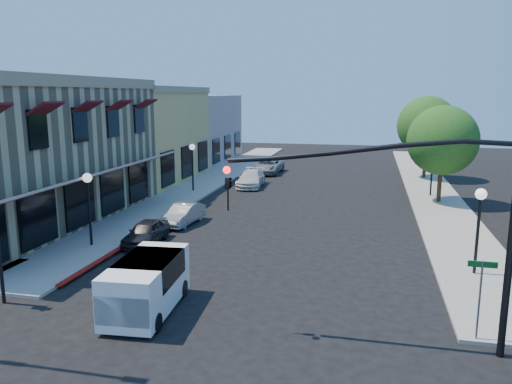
% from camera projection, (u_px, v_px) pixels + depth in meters
% --- Properties ---
extents(ground, '(120.00, 120.00, 0.00)m').
position_uv_depth(ground, '(209.00, 350.00, 14.20)').
color(ground, black).
rests_on(ground, ground).
extents(sidewalk_left, '(3.50, 50.00, 0.12)m').
position_uv_depth(sidewalk_left, '(211.00, 180.00, 41.93)').
color(sidewalk_left, gray).
rests_on(sidewalk_left, ground).
extents(sidewalk_right, '(3.50, 50.00, 0.12)m').
position_uv_depth(sidewalk_right, '(429.00, 189.00, 38.08)').
color(sidewalk_right, gray).
rests_on(sidewalk_right, ground).
extents(curb_red_strip, '(0.25, 10.00, 0.06)m').
position_uv_depth(curb_red_strip, '(123.00, 249.00, 23.37)').
color(curb_red_strip, maroon).
rests_on(curb_red_strip, ground).
extents(corner_brick_building, '(11.77, 18.20, 8.10)m').
position_uv_depth(corner_brick_building, '(3.00, 153.00, 27.35)').
color(corner_brick_building, tan).
rests_on(corner_brick_building, ground).
extents(yellow_stucco_building, '(10.00, 12.00, 7.60)m').
position_uv_depth(yellow_stucco_building, '(130.00, 135.00, 41.74)').
color(yellow_stucco_building, tan).
rests_on(yellow_stucco_building, ground).
extents(pink_stucco_building, '(10.00, 12.00, 7.00)m').
position_uv_depth(pink_stucco_building, '(182.00, 129.00, 53.27)').
color(pink_stucco_building, tan).
rests_on(pink_stucco_building, ground).
extents(street_tree_a, '(4.56, 4.56, 6.48)m').
position_uv_depth(street_tree_a, '(443.00, 140.00, 32.48)').
color(street_tree_a, '#392816').
rests_on(street_tree_a, ground).
extents(street_tree_b, '(4.94, 4.94, 7.02)m').
position_uv_depth(street_tree_b, '(427.00, 126.00, 41.98)').
color(street_tree_b, '#392816').
rests_on(street_tree_b, ground).
extents(signal_mast_arm, '(8.01, 0.39, 6.00)m').
position_uv_depth(signal_mast_arm, '(429.00, 209.00, 13.55)').
color(signal_mast_arm, black).
rests_on(signal_mast_arm, ground).
extents(street_name_sign, '(0.80, 0.06, 2.50)m').
position_uv_depth(street_name_sign, '(481.00, 288.00, 14.32)').
color(street_name_sign, '#595B5E').
rests_on(street_name_sign, ground).
extents(lamppost_left_near, '(0.44, 0.44, 3.57)m').
position_uv_depth(lamppost_left_near, '(88.00, 191.00, 23.20)').
color(lamppost_left_near, black).
rests_on(lamppost_left_near, ground).
extents(lamppost_left_far, '(0.44, 0.44, 3.57)m').
position_uv_depth(lamppost_left_far, '(192.00, 155.00, 36.58)').
color(lamppost_left_far, black).
rests_on(lamppost_left_far, ground).
extents(lamppost_right_near, '(0.44, 0.44, 3.57)m').
position_uv_depth(lamppost_right_near, '(480.00, 210.00, 19.45)').
color(lamppost_right_near, black).
rests_on(lamppost_right_near, ground).
extents(lamppost_right_far, '(0.44, 0.44, 3.57)m').
position_uv_depth(lamppost_right_far, '(433.00, 159.00, 34.75)').
color(lamppost_right_far, black).
rests_on(lamppost_right_far, ground).
extents(white_van, '(2.05, 4.18, 1.80)m').
position_uv_depth(white_van, '(146.00, 282.00, 16.49)').
color(white_van, white).
rests_on(white_van, ground).
extents(parked_car_a, '(1.37, 3.38, 1.15)m').
position_uv_depth(parked_car_a, '(146.00, 232.00, 24.16)').
color(parked_car_a, black).
rests_on(parked_car_a, ground).
extents(parked_car_b, '(1.56, 3.57, 1.14)m').
position_uv_depth(parked_car_b, '(183.00, 214.00, 27.80)').
color(parked_car_b, '#9C9EA1').
rests_on(parked_car_b, ground).
extents(parked_car_c, '(2.09, 4.56, 1.29)m').
position_uv_depth(parked_car_c, '(251.00, 179.00, 39.04)').
color(parked_car_c, silver).
rests_on(parked_car_c, ground).
extents(parked_car_d, '(2.33, 4.98, 1.38)m').
position_uv_depth(parked_car_d, '(268.00, 166.00, 45.74)').
color(parked_car_d, '#96989B').
rests_on(parked_car_d, ground).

